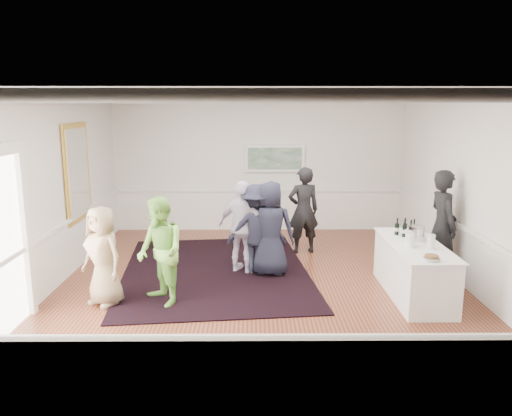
{
  "coord_description": "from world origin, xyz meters",
  "views": [
    {
      "loc": [
        -0.14,
        -8.09,
        3.06
      ],
      "look_at": [
        -0.08,
        0.2,
        1.33
      ],
      "focal_mm": 35.0,
      "sensor_mm": 36.0,
      "label": 1
    }
  ],
  "objects_px": {
    "guest_navy": "(271,229)",
    "nut_bowl": "(431,258)",
    "serving_table": "(414,269)",
    "ice_bucket": "(417,234)",
    "guest_dark_a": "(257,229)",
    "guest_dark_b": "(303,210)",
    "guest_tan": "(103,256)",
    "guest_green": "(160,252)",
    "guest_lilac": "(243,227)",
    "bartender": "(443,225)"
  },
  "relations": [
    {
      "from": "guest_navy",
      "to": "nut_bowl",
      "type": "bearing_deg",
      "value": 146.89
    },
    {
      "from": "serving_table",
      "to": "ice_bucket",
      "type": "xyz_separation_m",
      "value": [
        0.08,
        0.2,
        0.55
      ]
    },
    {
      "from": "guest_dark_a",
      "to": "guest_dark_b",
      "type": "relative_size",
      "value": 0.92
    },
    {
      "from": "guest_tan",
      "to": "guest_green",
      "type": "bearing_deg",
      "value": 33.12
    },
    {
      "from": "guest_lilac",
      "to": "guest_dark_a",
      "type": "bearing_deg",
      "value": -164.71
    },
    {
      "from": "guest_navy",
      "to": "nut_bowl",
      "type": "relative_size",
      "value": 7.14
    },
    {
      "from": "guest_dark_a",
      "to": "nut_bowl",
      "type": "bearing_deg",
      "value": 141.32
    },
    {
      "from": "bartender",
      "to": "ice_bucket",
      "type": "height_order",
      "value": "bartender"
    },
    {
      "from": "bartender",
      "to": "guest_dark_b",
      "type": "distance_m",
      "value": 2.81
    },
    {
      "from": "bartender",
      "to": "guest_lilac",
      "type": "height_order",
      "value": "bartender"
    },
    {
      "from": "guest_dark_a",
      "to": "guest_green",
      "type": "bearing_deg",
      "value": 44.86
    },
    {
      "from": "guest_green",
      "to": "ice_bucket",
      "type": "xyz_separation_m",
      "value": [
        4.1,
        0.53,
        0.14
      ]
    },
    {
      "from": "guest_dark_a",
      "to": "guest_dark_b",
      "type": "distance_m",
      "value": 1.64
    },
    {
      "from": "guest_dark_b",
      "to": "ice_bucket",
      "type": "relative_size",
      "value": 6.95
    },
    {
      "from": "guest_tan",
      "to": "guest_lilac",
      "type": "distance_m",
      "value": 2.61
    },
    {
      "from": "bartender",
      "to": "guest_tan",
      "type": "distance_m",
      "value": 5.76
    },
    {
      "from": "guest_lilac",
      "to": "guest_dark_a",
      "type": "xyz_separation_m",
      "value": [
        0.25,
        -0.05,
        -0.03
      ]
    },
    {
      "from": "guest_lilac",
      "to": "guest_green",
      "type": "bearing_deg",
      "value": 76.72
    },
    {
      "from": "guest_green",
      "to": "bartender",
      "type": "bearing_deg",
      "value": 68.15
    },
    {
      "from": "guest_dark_b",
      "to": "ice_bucket",
      "type": "height_order",
      "value": "guest_dark_b"
    },
    {
      "from": "guest_tan",
      "to": "guest_dark_a",
      "type": "height_order",
      "value": "guest_dark_a"
    },
    {
      "from": "guest_dark_a",
      "to": "ice_bucket",
      "type": "distance_m",
      "value": 2.78
    },
    {
      "from": "guest_green",
      "to": "ice_bucket",
      "type": "bearing_deg",
      "value": 62.15
    },
    {
      "from": "ice_bucket",
      "to": "guest_tan",
      "type": "bearing_deg",
      "value": -174.01
    },
    {
      "from": "guest_dark_a",
      "to": "guest_dark_b",
      "type": "height_order",
      "value": "guest_dark_b"
    },
    {
      "from": "guest_tan",
      "to": "ice_bucket",
      "type": "relative_size",
      "value": 6.0
    },
    {
      "from": "guest_lilac",
      "to": "guest_dark_b",
      "type": "distance_m",
      "value": 1.76
    },
    {
      "from": "guest_dark_b",
      "to": "guest_navy",
      "type": "height_order",
      "value": "guest_dark_b"
    },
    {
      "from": "ice_bucket",
      "to": "guest_dark_b",
      "type": "bearing_deg",
      "value": 125.94
    },
    {
      "from": "guest_dark_b",
      "to": "nut_bowl",
      "type": "relative_size",
      "value": 7.46
    },
    {
      "from": "guest_green",
      "to": "guest_navy",
      "type": "height_order",
      "value": "guest_navy"
    },
    {
      "from": "guest_tan",
      "to": "guest_green",
      "type": "distance_m",
      "value": 0.89
    },
    {
      "from": "guest_dark_a",
      "to": "bartender",
      "type": "bearing_deg",
      "value": 174.33
    },
    {
      "from": "guest_dark_a",
      "to": "guest_dark_b",
      "type": "bearing_deg",
      "value": -126.73
    },
    {
      "from": "guest_dark_b",
      "to": "ice_bucket",
      "type": "distance_m",
      "value": 2.77
    },
    {
      "from": "bartender",
      "to": "guest_green",
      "type": "bearing_deg",
      "value": 97.58
    },
    {
      "from": "guest_tan",
      "to": "guest_dark_a",
      "type": "xyz_separation_m",
      "value": [
        2.38,
        1.46,
        0.05
      ]
    },
    {
      "from": "serving_table",
      "to": "guest_tan",
      "type": "bearing_deg",
      "value": -176.22
    },
    {
      "from": "bartender",
      "to": "guest_tan",
      "type": "bearing_deg",
      "value": 95.48
    },
    {
      "from": "serving_table",
      "to": "ice_bucket",
      "type": "bearing_deg",
      "value": 68.56
    },
    {
      "from": "serving_table",
      "to": "guest_green",
      "type": "distance_m",
      "value": 4.06
    },
    {
      "from": "bartender",
      "to": "guest_green",
      "type": "relative_size",
      "value": 1.16
    },
    {
      "from": "guest_tan",
      "to": "nut_bowl",
      "type": "height_order",
      "value": "guest_tan"
    },
    {
      "from": "guest_tan",
      "to": "ice_bucket",
      "type": "bearing_deg",
      "value": 39.48
    },
    {
      "from": "guest_navy",
      "to": "nut_bowl",
      "type": "height_order",
      "value": "guest_navy"
    },
    {
      "from": "guest_tan",
      "to": "guest_green",
      "type": "relative_size",
      "value": 0.92
    },
    {
      "from": "serving_table",
      "to": "nut_bowl",
      "type": "height_order",
      "value": "nut_bowl"
    },
    {
      "from": "guest_dark_b",
      "to": "guest_navy",
      "type": "relative_size",
      "value": 1.04
    },
    {
      "from": "serving_table",
      "to": "bartender",
      "type": "distance_m",
      "value": 1.21
    },
    {
      "from": "guest_tan",
      "to": "guest_lilac",
      "type": "relative_size",
      "value": 0.91
    }
  ]
}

